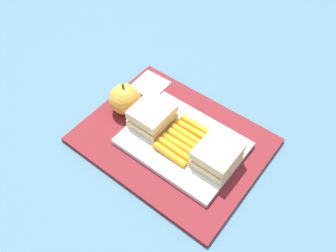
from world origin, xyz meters
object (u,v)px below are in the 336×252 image
(apple, at_px, (124,100))
(food_tray, at_px, (183,143))
(sandwich_half_left, at_px, (217,155))
(carrot_sticks_bundle, at_px, (183,139))
(paper_napkin, at_px, (150,85))
(sandwich_half_right, at_px, (152,116))

(apple, bearing_deg, food_tray, -178.58)
(sandwich_half_left, xyz_separation_m, carrot_sticks_bundle, (0.08, 0.00, -0.02))
(sandwich_half_left, relative_size, apple, 1.03)
(food_tray, xyz_separation_m, carrot_sticks_bundle, (-0.00, 0.00, 0.01))
(sandwich_half_left, distance_m, paper_napkin, 0.26)
(apple, xyz_separation_m, paper_napkin, (0.01, -0.09, -0.03))
(carrot_sticks_bundle, bearing_deg, apple, 1.37)
(sandwich_half_left, bearing_deg, sandwich_half_right, 0.00)
(sandwich_half_left, height_order, sandwich_half_right, same)
(food_tray, xyz_separation_m, apple, (0.15, 0.00, 0.03))
(carrot_sticks_bundle, bearing_deg, sandwich_half_right, -0.09)
(sandwich_half_right, distance_m, paper_napkin, 0.13)
(sandwich_half_right, height_order, apple, apple)
(food_tray, bearing_deg, sandwich_half_right, 0.00)
(apple, height_order, paper_napkin, apple)
(food_tray, distance_m, apple, 0.16)
(sandwich_half_left, distance_m, apple, 0.23)
(food_tray, bearing_deg, carrot_sticks_bundle, 166.01)
(carrot_sticks_bundle, distance_m, apple, 0.15)
(food_tray, bearing_deg, sandwich_half_left, 180.00)
(apple, bearing_deg, sandwich_half_left, -179.06)
(food_tray, xyz_separation_m, paper_napkin, (0.16, -0.09, -0.00))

